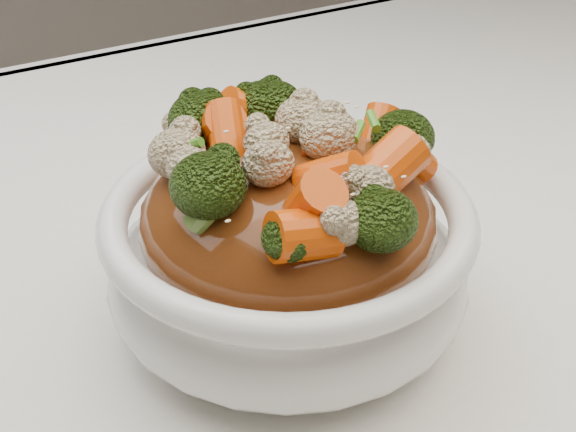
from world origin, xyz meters
TOP-DOWN VIEW (x-y plane):
  - tablecloth at (0.00, 0.00)m, footprint 1.20×0.80m
  - bowl at (-0.03, -0.05)m, footprint 0.27×0.27m
  - sauce_base at (-0.03, -0.05)m, footprint 0.21×0.21m
  - carrots at (-0.03, -0.05)m, footprint 0.21×0.21m
  - broccoli at (-0.03, -0.05)m, footprint 0.21×0.21m
  - cauliflower at (-0.03, -0.05)m, footprint 0.21×0.21m
  - scallions at (-0.03, -0.05)m, footprint 0.16×0.16m
  - sesame_seeds at (-0.03, -0.05)m, footprint 0.19×0.19m

SIDE VIEW (x-z plane):
  - tablecloth at x=0.00m, z-range 0.71..0.75m
  - bowl at x=-0.03m, z-range 0.75..0.83m
  - sauce_base at x=-0.03m, z-range 0.77..0.86m
  - cauliflower at x=-0.03m, z-range 0.86..0.89m
  - broccoli at x=-0.03m, z-range 0.86..0.90m
  - carrots at x=-0.03m, z-range 0.85..0.90m
  - scallions at x=-0.03m, z-range 0.87..0.89m
  - sesame_seeds at x=-0.03m, z-range 0.87..0.88m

